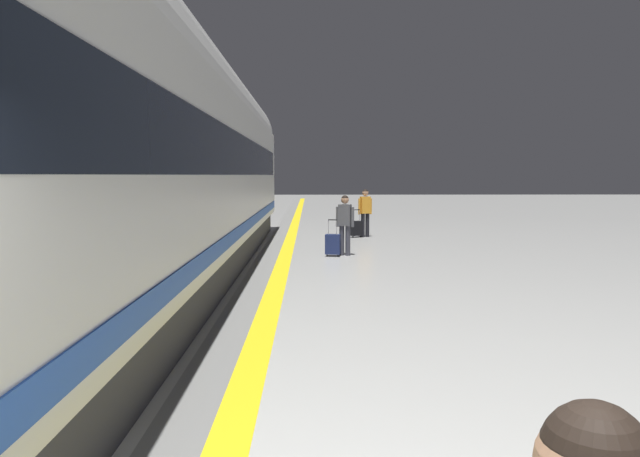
{
  "coord_description": "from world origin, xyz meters",
  "views": [
    {
      "loc": [
        -0.05,
        -1.34,
        2.1
      ],
      "look_at": [
        0.08,
        6.18,
        1.4
      ],
      "focal_mm": 32.29,
      "sensor_mm": 36.0,
      "label": 1
    }
  ],
  "objects_px": {
    "suitcase_near": "(333,244)",
    "passenger_mid": "(365,209)",
    "passenger_near": "(345,221)",
    "high_speed_train": "(78,141)",
    "suitcase_mid": "(356,228)"
  },
  "relations": [
    {
      "from": "high_speed_train",
      "to": "suitcase_mid",
      "type": "relative_size",
      "value": 33.72
    },
    {
      "from": "high_speed_train",
      "to": "suitcase_mid",
      "type": "bearing_deg",
      "value": 70.21
    },
    {
      "from": "passenger_near",
      "to": "high_speed_train",
      "type": "bearing_deg",
      "value": -115.6
    },
    {
      "from": "passenger_near",
      "to": "suitcase_near",
      "type": "height_order",
      "value": "passenger_near"
    },
    {
      "from": "passenger_near",
      "to": "passenger_mid",
      "type": "distance_m",
      "value": 4.59
    },
    {
      "from": "high_speed_train",
      "to": "suitcase_near",
      "type": "bearing_deg",
      "value": 65.88
    },
    {
      "from": "suitcase_near",
      "to": "passenger_mid",
      "type": "relative_size",
      "value": 0.6
    },
    {
      "from": "suitcase_near",
      "to": "high_speed_train",
      "type": "bearing_deg",
      "value": -114.12
    },
    {
      "from": "passenger_near",
      "to": "suitcase_near",
      "type": "bearing_deg",
      "value": -152.05
    },
    {
      "from": "passenger_mid",
      "to": "high_speed_train",
      "type": "bearing_deg",
      "value": -110.92
    },
    {
      "from": "passenger_mid",
      "to": "suitcase_mid",
      "type": "xyz_separation_m",
      "value": [
        -0.32,
        -0.13,
        -0.63
      ]
    },
    {
      "from": "passenger_near",
      "to": "passenger_mid",
      "type": "bearing_deg",
      "value": 77.91
    },
    {
      "from": "suitcase_mid",
      "to": "suitcase_near",
      "type": "bearing_deg",
      "value": -101.97
    },
    {
      "from": "high_speed_train",
      "to": "passenger_mid",
      "type": "height_order",
      "value": "high_speed_train"
    },
    {
      "from": "high_speed_train",
      "to": "passenger_near",
      "type": "distance_m",
      "value": 8.78
    }
  ]
}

